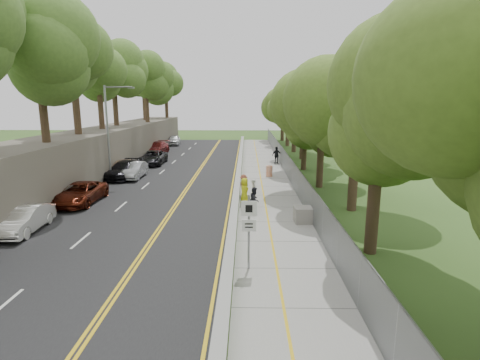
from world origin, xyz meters
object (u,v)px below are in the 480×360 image
object	(u,v)px
construction_barrel	(269,171)
car_2	(80,193)
person_far	(277,155)
painter_0	(244,191)
concrete_block	(306,215)
signpost	(249,224)
car_1	(25,219)
streetlight	(110,127)

from	to	relation	value
construction_barrel	car_2	distance (m)	16.10
person_far	painter_0	bearing A→B (deg)	56.50
car_2	concrete_block	bearing A→B (deg)	-13.75
signpost	construction_barrel	distance (m)	19.17
car_1	car_2	distance (m)	5.56
construction_barrel	person_far	xyz separation A→B (m)	(1.20, 6.99, 0.44)
streetlight	car_1	bearing A→B (deg)	-90.62
streetlight	signpost	bearing A→B (deg)	-55.92
person_far	car_1	bearing A→B (deg)	34.09
construction_barrel	person_far	distance (m)	7.11
signpost	person_far	bearing A→B (deg)	83.09
streetlight	car_2	size ratio (longest dim) A/B	1.61
streetlight	painter_0	xyz separation A→B (m)	(11.28, -7.28, -3.72)
construction_barrel	concrete_block	size ratio (longest dim) A/B	0.74
construction_barrel	car_1	xyz separation A→B (m)	(-13.60, -14.83, 0.18)
car_2	car_1	bearing A→B (deg)	-94.06
streetlight	person_far	xyz separation A→B (m)	(14.66, 8.99, -3.67)
signpost	person_far	size ratio (longest dim) A/B	1.68
construction_barrel	painter_0	distance (m)	9.54
signpost	car_2	distance (m)	14.88
streetlight	painter_0	distance (m)	13.93
signpost	car_1	size ratio (longest dim) A/B	0.76
car_1	construction_barrel	bearing A→B (deg)	44.68
car_1	person_far	world-z (taller)	person_far
signpost	construction_barrel	xyz separation A→B (m)	(1.95, 19.02, -1.43)
painter_0	concrete_block	bearing A→B (deg)	-146.38
streetlight	car_1	world-z (taller)	streetlight
streetlight	concrete_block	distance (m)	18.87
painter_0	person_far	distance (m)	16.62
signpost	painter_0	world-z (taller)	signpost
concrete_block	car_2	distance (m)	14.91
streetlight	concrete_block	xyz separation A→B (m)	(14.76, -11.00, -4.16)
concrete_block	car_2	world-z (taller)	car_2
painter_0	car_2	bearing A→B (deg)	80.53
signpost	concrete_block	bearing A→B (deg)	61.62
streetlight	construction_barrel	distance (m)	14.22
streetlight	car_1	xyz separation A→B (m)	(-0.14, -12.83, -3.93)
car_1	person_far	bearing A→B (deg)	53.06
concrete_block	person_far	xyz separation A→B (m)	(-0.10, 19.99, 0.49)
painter_0	signpost	bearing A→B (deg)	171.86
car_1	painter_0	world-z (taller)	painter_0
streetlight	construction_barrel	size ratio (longest dim) A/B	8.29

